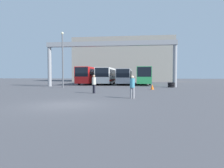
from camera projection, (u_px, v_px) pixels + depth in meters
name	position (u px, v px, depth m)	size (l,w,h in m)	color
ground_plane	(65.00, 105.00, 11.91)	(200.00, 200.00, 0.00)	#47474C
building_backdrop	(124.00, 61.00, 60.70)	(28.70, 12.00, 12.55)	gray
overhead_gantry	(110.00, 50.00, 30.64)	(20.11, 0.80, 6.98)	gray
bus_slot_0	(89.00, 75.00, 39.76)	(2.57, 10.82, 3.30)	red
bus_slot_1	(107.00, 75.00, 39.33)	(2.59, 10.86, 3.18)	silver
bus_slot_2	(125.00, 76.00, 38.54)	(2.47, 10.18, 2.96)	#999EA5
bus_slot_3	(143.00, 75.00, 39.03)	(2.53, 12.12, 3.27)	#268C4C
pedestrian_far_center	(94.00, 84.00, 19.66)	(0.38, 0.38, 1.81)	black
pedestrian_mid_right	(132.00, 86.00, 15.23)	(0.36, 0.36, 1.75)	gray
traffic_cone	(152.00, 87.00, 24.82)	(0.42, 0.42, 0.68)	orange
tire_stack	(171.00, 85.00, 29.45)	(1.04, 1.04, 0.72)	black
lamp_post	(63.00, 57.00, 28.36)	(0.36, 0.36, 7.90)	#595B60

